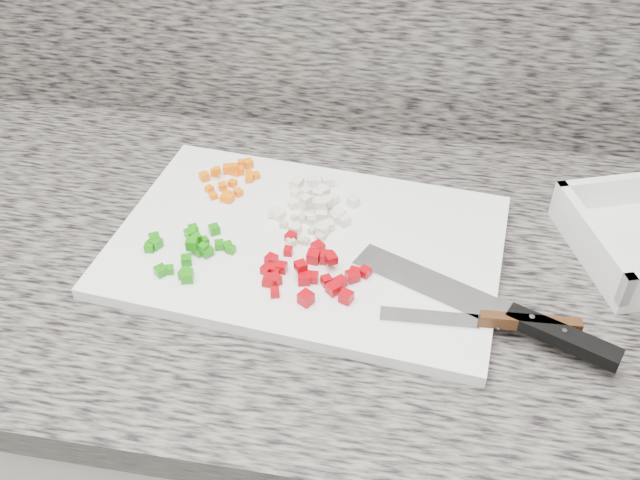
{
  "coord_description": "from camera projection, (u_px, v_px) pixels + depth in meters",
  "views": [
    {
      "loc": [
        0.18,
        0.77,
        1.5
      ],
      "look_at": [
        0.07,
        1.42,
        0.94
      ],
      "focal_mm": 40.0,
      "sensor_mm": 36.0,
      "label": 1
    }
  ],
  "objects": [
    {
      "name": "garlic_pile",
      "position": [
        302.0,
        231.0,
        0.91
      ],
      "size": [
        0.06,
        0.07,
        0.01
      ],
      "color": "beige",
      "rests_on": "cutting_board"
    },
    {
      "name": "paring_knife",
      "position": [
        504.0,
        322.0,
        0.79
      ],
      "size": [
        0.22,
        0.03,
        0.02
      ],
      "rotation": [
        0.0,
        0.0,
        0.05
      ],
      "color": "silver",
      "rests_on": "cutting_board"
    },
    {
      "name": "countertop",
      "position": [
        272.0,
        257.0,
        0.93
      ],
      "size": [
        3.96,
        0.64,
        0.04
      ],
      "primitive_type": "cube",
      "color": "#67635B",
      "rests_on": "cabinet"
    },
    {
      "name": "onion_pile",
      "position": [
        318.0,
        203.0,
        0.95
      ],
      "size": [
        0.12,
        0.13,
        0.02
      ],
      "color": "white",
      "rests_on": "cutting_board"
    },
    {
      "name": "cutting_board",
      "position": [
        307.0,
        245.0,
        0.91
      ],
      "size": [
        0.51,
        0.37,
        0.02
      ],
      "primitive_type": "cube",
      "rotation": [
        0.0,
        0.0,
        -0.1
      ],
      "color": "white",
      "rests_on": "countertop"
    },
    {
      "name": "carrot_pile",
      "position": [
        231.0,
        177.0,
        1.0
      ],
      "size": [
        0.09,
        0.1,
        0.02
      ],
      "color": "#FF6D05",
      "rests_on": "cutting_board"
    },
    {
      "name": "green_pepper_pile",
      "position": [
        189.0,
        249.0,
        0.88
      ],
      "size": [
        0.11,
        0.11,
        0.02
      ],
      "color": "#197E0B",
      "rests_on": "cutting_board"
    },
    {
      "name": "cabinet",
      "position": [
        284.0,
        451.0,
        1.23
      ],
      "size": [
        3.92,
        0.62,
        0.86
      ],
      "primitive_type": "cube",
      "color": "silver",
      "rests_on": "ground"
    },
    {
      "name": "red_pepper_pile",
      "position": [
        309.0,
        272.0,
        0.85
      ],
      "size": [
        0.13,
        0.12,
        0.02
      ],
      "color": "#A3020A",
      "rests_on": "cutting_board"
    },
    {
      "name": "chef_knife",
      "position": [
        514.0,
        318.0,
        0.79
      ],
      "size": [
        0.3,
        0.16,
        0.02
      ],
      "rotation": [
        0.0,
        0.0,
        -0.42
      ],
      "color": "silver",
      "rests_on": "cutting_board"
    }
  ]
}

